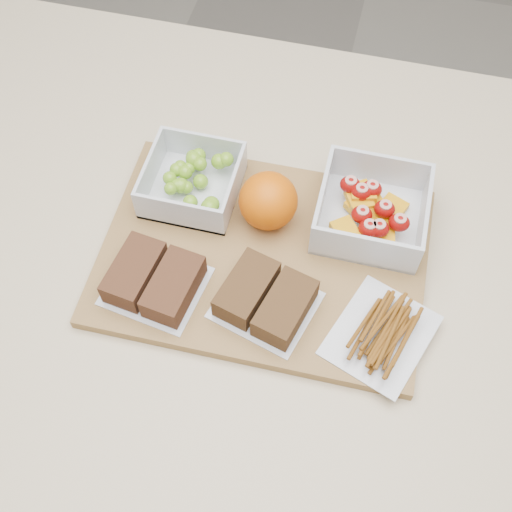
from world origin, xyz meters
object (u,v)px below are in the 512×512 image
(orange, at_px, (268,201))
(fruit_container, at_px, (371,212))
(grape_container, at_px, (194,180))
(sandwich_bag_left, at_px, (154,280))
(sandwich_bag_center, at_px, (266,299))
(cutting_board, at_px, (263,256))
(pretzel_bag, at_px, (382,331))

(orange, bearing_deg, fruit_container, 11.40)
(grape_container, distance_m, fruit_container, 0.24)
(sandwich_bag_left, relative_size, sandwich_bag_center, 0.94)
(fruit_container, xyz_separation_m, sandwich_bag_center, (-0.10, -0.16, -0.01))
(fruit_container, relative_size, sandwich_bag_left, 1.06)
(cutting_board, bearing_deg, fruit_container, 32.47)
(fruit_container, relative_size, orange, 1.79)
(sandwich_bag_center, bearing_deg, fruit_container, 56.19)
(grape_container, bearing_deg, pretzel_bag, -29.23)
(orange, bearing_deg, pretzel_bag, -38.23)
(sandwich_bag_center, bearing_deg, grape_container, 132.10)
(pretzel_bag, bearing_deg, sandwich_bag_center, 177.53)
(pretzel_bag, bearing_deg, sandwich_bag_left, -179.82)
(grape_container, height_order, fruit_container, fruit_container)
(orange, xyz_separation_m, sandwich_bag_center, (0.03, -0.13, -0.02))
(orange, distance_m, pretzel_bag, 0.22)
(grape_container, bearing_deg, sandwich_bag_left, -91.64)
(orange, height_order, sandwich_bag_center, orange)
(sandwich_bag_left, bearing_deg, cutting_board, 33.86)
(cutting_board, bearing_deg, pretzel_bag, -26.82)
(grape_container, xyz_separation_m, orange, (0.11, -0.02, 0.02))
(grape_container, xyz_separation_m, sandwich_bag_left, (-0.00, -0.16, -0.00))
(pretzel_bag, bearing_deg, fruit_container, 103.74)
(grape_container, height_order, sandwich_bag_center, grape_container)
(sandwich_bag_left, height_order, sandwich_bag_center, same)
(orange, height_order, sandwich_bag_left, orange)
(cutting_board, bearing_deg, sandwich_bag_center, -75.44)
(fruit_container, xyz_separation_m, pretzel_bag, (0.04, -0.16, -0.01))
(orange, bearing_deg, sandwich_bag_center, -77.84)
(grape_container, relative_size, pretzel_bag, 0.78)
(pretzel_bag, bearing_deg, grape_container, 150.77)
(grape_container, height_order, sandwich_bag_left, grape_container)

